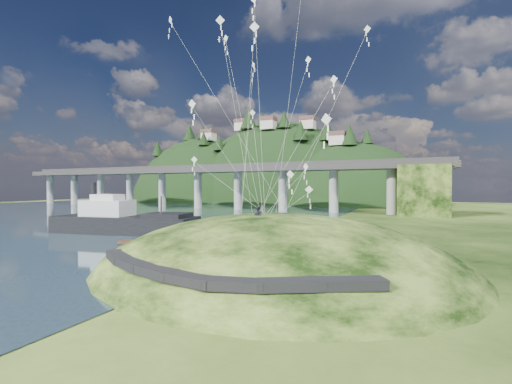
% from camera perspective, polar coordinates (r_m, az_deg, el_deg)
% --- Properties ---
extents(ground, '(320.00, 320.00, 0.00)m').
position_cam_1_polar(ground, '(35.28, -10.24, -11.55)').
color(ground, black).
rests_on(ground, ground).
extents(water, '(240.00, 240.00, 0.00)m').
position_cam_1_polar(water, '(108.94, -32.82, -3.19)').
color(water, '#2E4756').
rests_on(water, ground).
extents(grass_hill, '(36.00, 32.00, 13.00)m').
position_cam_1_polar(grass_hill, '(33.68, 3.44, -14.78)').
color(grass_hill, black).
rests_on(grass_hill, ground).
extents(footpath, '(22.29, 5.84, 0.83)m').
position_cam_1_polar(footpath, '(22.87, -8.92, -13.12)').
color(footpath, black).
rests_on(footpath, ground).
extents(bridge, '(160.00, 11.00, 15.00)m').
position_cam_1_polar(bridge, '(108.61, -0.43, 2.08)').
color(bridge, '#2D2B2B').
rests_on(bridge, ground).
extents(far_ridge, '(153.00, 70.00, 94.50)m').
position_cam_1_polar(far_ridge, '(163.86, 1.91, -4.29)').
color(far_ridge, black).
rests_on(far_ridge, ground).
extents(work_barge, '(24.37, 10.82, 8.25)m').
position_cam_1_polar(work_barge, '(59.52, -21.31, -4.46)').
color(work_barge, black).
rests_on(work_barge, ground).
extents(wooden_dock, '(12.37, 5.29, 0.88)m').
position_cam_1_polar(wooden_dock, '(45.72, -14.86, -8.18)').
color(wooden_dock, '#392117').
rests_on(wooden_dock, ground).
extents(kite_flyers, '(1.75, 3.80, 1.79)m').
position_cam_1_polar(kite_flyers, '(32.24, 0.51, -2.31)').
color(kite_flyers, '#282936').
rests_on(kite_flyers, ground).
extents(kite_swarm, '(16.99, 16.59, 20.97)m').
position_cam_1_polar(kite_swarm, '(35.20, 2.76, 18.83)').
color(kite_swarm, white).
rests_on(kite_swarm, ground).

